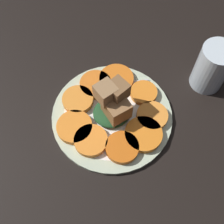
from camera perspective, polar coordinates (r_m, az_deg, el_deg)
table_slab at (r=60.30cm, az=0.00°, el=-1.37°), size 120.00×120.00×2.00cm
plate at (r=58.94cm, az=0.00°, el=-0.71°), size 25.15×25.15×1.05cm
carrot_slice_0 at (r=56.12cm, az=6.40°, el=-4.53°), size 7.52×7.52×1.32cm
carrot_slice_1 at (r=58.07cm, az=8.14°, el=-0.83°), size 6.45×6.45×1.32cm
carrot_slice_2 at (r=60.60cm, az=6.46°, el=3.89°), size 5.73×5.73×1.32cm
carrot_slice_3 at (r=62.13cm, az=0.90°, el=6.67°), size 7.55×7.55×1.32cm
carrot_slice_4 at (r=61.47cm, az=-3.35°, el=5.60°), size 6.89×6.89×1.32cm
carrot_slice_5 at (r=59.76cm, az=-6.96°, el=2.47°), size 6.57×6.57×1.32cm
carrot_slice_6 at (r=56.91cm, az=-7.61°, el=-3.06°), size 7.22×7.22×1.32cm
carrot_slice_7 at (r=55.42cm, az=-4.31°, el=-5.81°), size 6.66×6.66×1.32cm
carrot_slice_8 at (r=54.73cm, az=1.58°, el=-7.33°), size 6.55×6.55×1.32cm
center_pile at (r=55.18cm, az=0.34°, el=1.54°), size 7.88×7.29×8.91cm
fork at (r=61.24cm, az=-0.47°, el=4.64°), size 18.80×3.41×0.40cm
water_glass at (r=63.11cm, az=19.70°, el=8.53°), size 7.14×7.14×10.74cm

